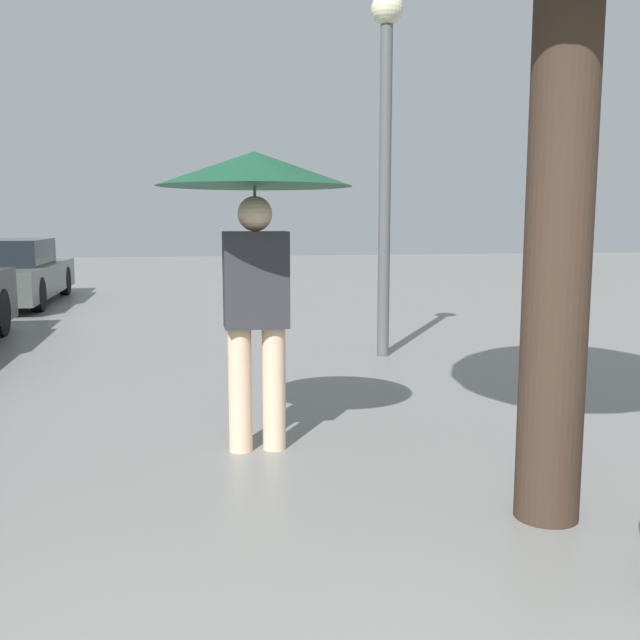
% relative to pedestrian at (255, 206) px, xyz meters
% --- Properties ---
extents(pedestrian, '(1.24, 1.24, 1.95)m').
position_rel_pedestrian_xyz_m(pedestrian, '(0.00, 0.00, 0.00)').
color(pedestrian, beige).
rests_on(pedestrian, ground_plane).
extents(parked_car_farthest, '(1.66, 4.51, 1.18)m').
position_rel_pedestrian_xyz_m(parked_car_farthest, '(-3.59, 9.29, -1.06)').
color(parked_car_farthest, '#4C514C').
rests_on(parked_car_farthest, ground_plane).
extents(street_lamp, '(0.34, 0.34, 3.91)m').
position_rel_pedestrian_xyz_m(street_lamp, '(1.74, 3.06, 0.94)').
color(street_lamp, '#515456').
rests_on(street_lamp, ground_plane).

